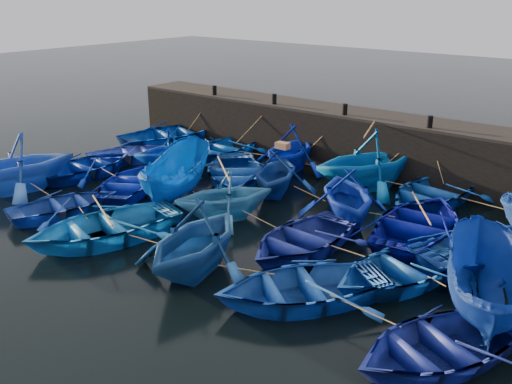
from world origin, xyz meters
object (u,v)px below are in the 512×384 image
Objects in this scene: boat_13 at (88,166)px; boat_20 at (16,163)px; boat_0 at (172,134)px; wooden_crate at (283,146)px; boat_8 at (234,172)px.

boat_20 reaches higher than boat_13.
boat_0 is 6.24m from boat_13.
boat_8 is at bearing -178.09° from wooden_crate.
boat_0 is 1.21× the size of boat_20.
boat_13 is 9.18m from wooden_crate.
boat_0 is at bearing 116.68° from boat_8.
boat_8 is 2.98m from wooden_crate.
boat_13 is (1.05, -6.14, -0.11)m from boat_0.
boat_20 is at bearing -175.89° from boat_8.
wooden_crate is (9.44, -2.80, 1.54)m from boat_0.
boat_20 is at bearing 81.46° from boat_13.
wooden_crate is (2.51, 0.08, 1.60)m from boat_8.
boat_20 is 11.00m from wooden_crate.
boat_0 is 9.96m from wooden_crate.
boat_8 is at bearing -150.13° from boat_13.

